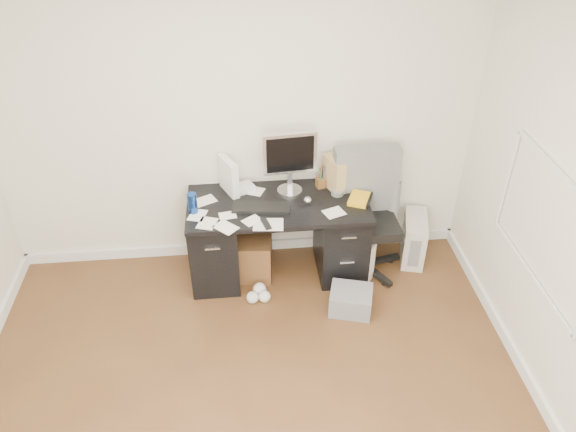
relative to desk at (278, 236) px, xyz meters
name	(u,v)px	position (x,y,z in m)	size (l,w,h in m)	color
room_shell	(249,236)	(-0.27, -1.62, 1.26)	(4.02, 4.02, 2.71)	beige
desk	(278,236)	(0.00, 0.00, 0.00)	(1.50, 0.70, 0.75)	black
loose_papers	(254,207)	(-0.20, -0.05, 0.35)	(1.10, 0.60, 0.00)	silver
lcd_monitor	(290,163)	(0.11, 0.16, 0.63)	(0.45, 0.25, 0.56)	silver
keyboard	(261,207)	(-0.14, -0.08, 0.36)	(0.47, 0.16, 0.03)	black
computer_mouse	(308,200)	(0.24, -0.04, 0.38)	(0.06, 0.06, 0.06)	silver
travel_mug	(192,203)	(-0.69, -0.07, 0.44)	(0.08, 0.08, 0.17)	navy
white_binder	(229,176)	(-0.39, 0.20, 0.50)	(0.12, 0.27, 0.31)	silver
magazine_file	(334,174)	(0.49, 0.17, 0.49)	(0.12, 0.25, 0.29)	#9B764B
pen_cup	(321,177)	(0.38, 0.20, 0.45)	(0.09, 0.09, 0.21)	brown
yellow_book	(360,199)	(0.68, -0.04, 0.37)	(0.17, 0.21, 0.04)	gold
paper_remote	(268,224)	(-0.10, -0.30, 0.36)	(0.24, 0.19, 0.02)	silver
office_chair	(368,217)	(0.77, -0.02, 0.17)	(0.64, 0.64, 1.13)	#555755
pc_tower	(414,238)	(1.25, 0.08, -0.18)	(0.19, 0.43, 0.43)	beige
shopping_bag	(356,259)	(0.67, -0.14, -0.20)	(0.29, 0.21, 0.40)	silver
wicker_basket	(250,254)	(-0.25, 0.03, -0.21)	(0.38, 0.38, 0.38)	#452914
desk_printer	(351,300)	(0.55, -0.54, -0.30)	(0.34, 0.28, 0.20)	slate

